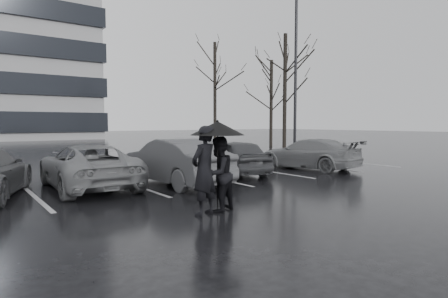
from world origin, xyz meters
TOP-DOWN VIEW (x-y plane):
  - ground at (0.00, 0.00)m, footprint 160.00×160.00m
  - car_main at (1.89, 2.54)m, footprint 2.52×4.10m
  - car_west_a at (-1.08, 1.83)m, footprint 1.81×4.44m
  - car_west_b at (-3.48, 2.73)m, footprint 2.32×4.72m
  - car_east at (5.28, 1.99)m, footprint 2.53×4.60m
  - pedestrian_left at (-2.49, -2.01)m, footprint 0.79×0.66m
  - pedestrian_right at (-2.05, -1.91)m, footprint 0.95×0.84m
  - umbrella at (-2.11, -1.96)m, footprint 1.17×1.17m
  - lamp_post at (10.30, 7.44)m, footprint 0.55×0.55m
  - stall_stripes at (-0.80, 2.50)m, footprint 19.72×5.00m
  - tree_east at (12.00, 10.00)m, footprint 0.26×0.26m
  - tree_ne at (14.50, 14.00)m, footprint 0.26×0.26m
  - tree_north at (11.00, 17.00)m, footprint 0.26×0.26m

SIDE VIEW (x-z plane):
  - ground at x=0.00m, z-range 0.00..0.00m
  - stall_stripes at x=-0.80m, z-range 0.00..0.00m
  - car_east at x=5.28m, z-range 0.00..1.26m
  - car_west_b at x=-3.48m, z-range 0.00..1.29m
  - car_main at x=1.89m, z-range 0.00..1.30m
  - car_west_a at x=-1.08m, z-range 0.00..1.43m
  - pedestrian_right at x=-2.05m, z-range 0.00..1.63m
  - pedestrian_left at x=-2.49m, z-range 0.00..1.86m
  - umbrella at x=-2.11m, z-range 0.81..2.80m
  - tree_ne at x=14.50m, z-range 0.00..7.00m
  - tree_east at x=12.00m, z-range 0.00..8.00m
  - tree_north at x=11.00m, z-range 0.00..8.50m
  - lamp_post at x=10.30m, z-range -0.42..9.62m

